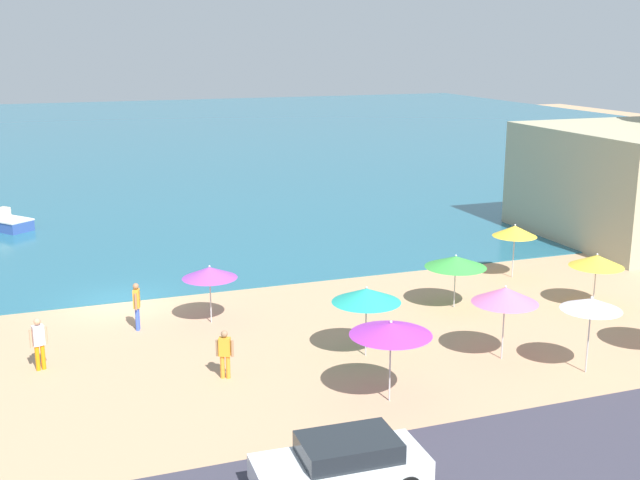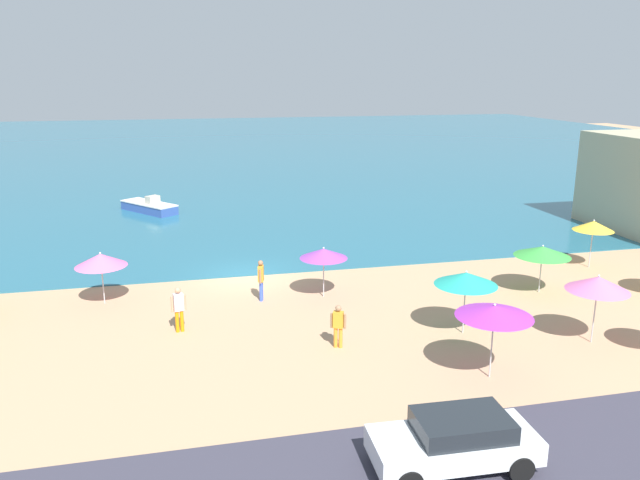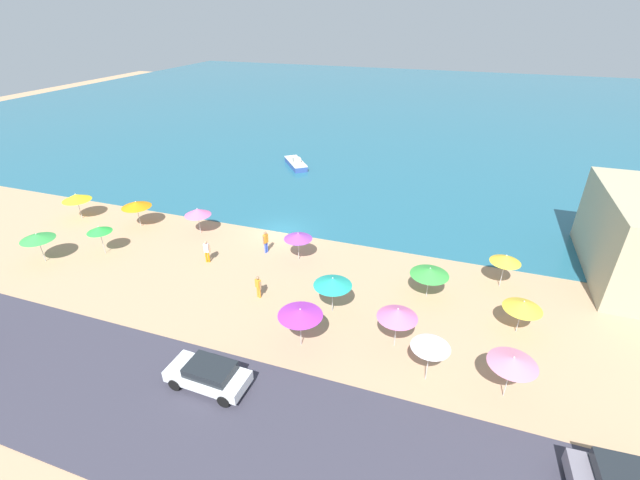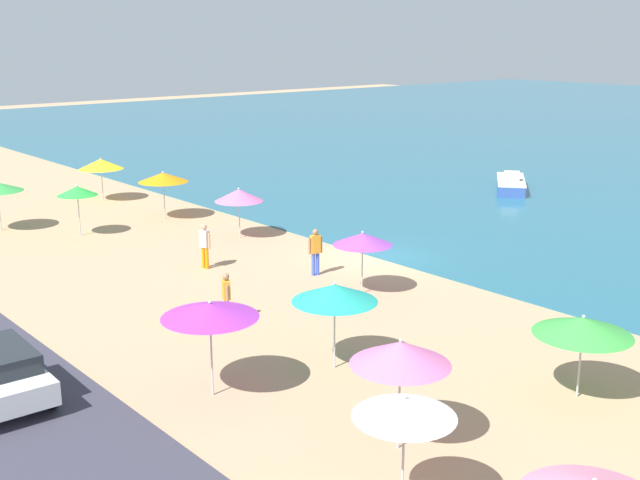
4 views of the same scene
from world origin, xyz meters
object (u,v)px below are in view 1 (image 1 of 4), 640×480
object	(u,v)px
beach_umbrella_6	(591,304)
bather_0	(225,352)
beach_umbrella_7	(505,295)
beach_umbrella_12	(366,295)
bather_2	(39,341)
beach_umbrella_2	(391,329)
beach_umbrella_5	(597,261)
beach_umbrella_9	(456,262)
beach_umbrella_8	(210,273)
bather_1	(137,304)
beach_umbrella_13	(515,231)
parked_car_0	(342,464)

from	to	relation	value
beach_umbrella_6	bather_0	distance (m)	11.65
beach_umbrella_7	bather_0	world-z (taller)	beach_umbrella_7
beach_umbrella_12	bather_2	xyz separation A→B (m)	(-10.38, 2.50, -1.15)
beach_umbrella_2	beach_umbrella_12	xyz separation A→B (m)	(0.72, 3.46, -0.11)
beach_umbrella_5	beach_umbrella_7	xyz separation A→B (m)	(-6.45, -3.46, 0.35)
beach_umbrella_9	beach_umbrella_5	bearing A→B (deg)	-18.81
beach_umbrella_8	bather_1	size ratio (longest dim) A/B	1.26
beach_umbrella_9	bather_2	size ratio (longest dim) A/B	1.39
beach_umbrella_5	beach_umbrella_13	distance (m)	4.64
beach_umbrella_2	beach_umbrella_6	bearing A→B (deg)	-2.20
beach_umbrella_5	bather_0	world-z (taller)	beach_umbrella_5
beach_umbrella_8	beach_umbrella_7	bearing A→B (deg)	-39.17
beach_umbrella_8	bather_2	bearing A→B (deg)	-157.85
parked_car_0	beach_umbrella_7	bearing A→B (deg)	35.95
beach_umbrella_12	bather_2	distance (m)	10.73
beach_umbrella_9	bather_0	bearing A→B (deg)	-160.39
bather_0	beach_umbrella_12	bearing A→B (deg)	2.36
beach_umbrella_12	bather_1	distance (m)	8.71
beach_umbrella_5	bather_2	bearing A→B (deg)	177.63
bather_1	bather_2	distance (m)	4.37
beach_umbrella_9	bather_1	size ratio (longest dim) A/B	1.37
beach_umbrella_5	parked_car_0	world-z (taller)	beach_umbrella_5
beach_umbrella_5	beach_umbrella_6	world-z (taller)	beach_umbrella_6
beach_umbrella_9	bather_0	xyz separation A→B (m)	(-10.22, -3.64, -0.99)
beach_umbrella_8	beach_umbrella_12	size ratio (longest dim) A/B	0.92
beach_umbrella_2	beach_umbrella_9	bearing A→B (deg)	48.84
beach_umbrella_7	beach_umbrella_9	size ratio (longest dim) A/B	1.05
beach_umbrella_7	parked_car_0	xyz separation A→B (m)	(-8.07, -5.85, -1.44)
parked_car_0	beach_umbrella_13	bearing A→B (deg)	45.32
bather_2	beach_umbrella_7	bearing A→B (deg)	-16.54
beach_umbrella_2	beach_umbrella_8	distance (m)	9.17
beach_umbrella_5	bather_1	xyz separation A→B (m)	(-17.55, 3.54, -0.88)
beach_umbrella_6	beach_umbrella_8	distance (m)	13.52
beach_umbrella_13	bather_0	world-z (taller)	beach_umbrella_13
bather_1	parked_car_0	bearing A→B (deg)	-76.73
beach_umbrella_9	parked_car_0	xyz separation A→B (m)	(-9.21, -11.12, -1.09)
beach_umbrella_8	beach_umbrella_9	distance (m)	9.65
beach_umbrella_5	beach_umbrella_8	bearing A→B (deg)	167.17
beach_umbrella_6	bather_1	xyz separation A→B (m)	(-13.03, 8.89, -1.30)
beach_umbrella_6	beach_umbrella_13	world-z (taller)	beach_umbrella_6
beach_umbrella_2	parked_car_0	world-z (taller)	beach_umbrella_2
beach_umbrella_2	parked_car_0	size ratio (longest dim) A/B	0.61
beach_umbrella_5	beach_umbrella_12	xyz separation A→B (m)	(-10.63, -1.63, 0.25)
beach_umbrella_8	beach_umbrella_9	bearing A→B (deg)	-9.36
beach_umbrella_7	beach_umbrella_9	world-z (taller)	beach_umbrella_7
beach_umbrella_2	bather_0	world-z (taller)	beach_umbrella_2
beach_umbrella_5	bather_0	distance (m)	15.68
beach_umbrella_5	beach_umbrella_9	distance (m)	5.62
bather_1	beach_umbrella_12	bearing A→B (deg)	-36.73
beach_umbrella_2	bather_0	distance (m)	5.48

